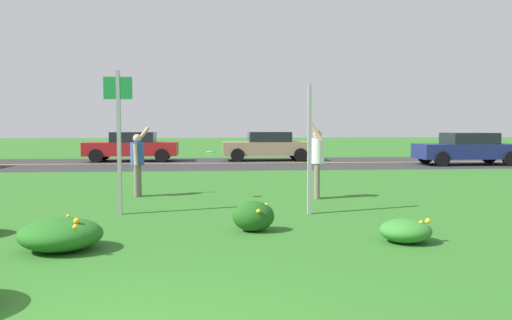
{
  "coord_description": "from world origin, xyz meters",
  "views": [
    {
      "loc": [
        0.93,
        -3.76,
        1.8
      ],
      "look_at": [
        1.91,
        7.8,
        1.02
      ],
      "focal_mm": 36.77,
      "sensor_mm": 36.0,
      "label": 1
    }
  ],
  "objects": [
    {
      "name": "car_tan_center_left",
      "position": [
        3.75,
        22.57,
        0.74
      ],
      "size": [
        4.5,
        2.0,
        1.45
      ],
      "color": "#937F60",
      "rests_on": "ground"
    },
    {
      "name": "daylily_clump_front_right",
      "position": [
        3.89,
        3.95,
        0.18
      ],
      "size": [
        0.79,
        0.75,
        0.38
      ],
      "color": "#337F2D",
      "rests_on": "ground"
    },
    {
      "name": "highway_strip",
      "position": [
        0.0,
        20.77,
        0.0
      ],
      "size": [
        120.0,
        8.02,
        0.01
      ],
      "primitive_type": "cube",
      "color": "#2D2D30",
      "rests_on": "ground"
    },
    {
      "name": "person_thrower_blue_shirt",
      "position": [
        -0.93,
        9.55,
        0.94
      ],
      "size": [
        0.48,
        0.51,
        1.76
      ],
      "color": "#2D4C9E",
      "rests_on": "ground"
    },
    {
      "name": "sign_post_by_roadside",
      "position": [
        2.89,
        6.63,
        1.3
      ],
      "size": [
        0.07,
        0.1,
        2.6
      ],
      "color": "#93969B",
      "rests_on": "ground"
    },
    {
      "name": "daylily_clump_mid_left",
      "position": [
        1.63,
        4.98,
        0.26
      ],
      "size": [
        0.71,
        0.6,
        0.51
      ],
      "color": "#1E5619",
      "rests_on": "ground"
    },
    {
      "name": "highway_center_stripe",
      "position": [
        0.0,
        20.77,
        0.01
      ],
      "size": [
        120.0,
        0.16,
        0.0
      ],
      "primitive_type": "cube",
      "color": "yellow",
      "rests_on": "ground"
    },
    {
      "name": "car_red_center_right",
      "position": [
        -3.01,
        22.57,
        0.74
      ],
      "size": [
        4.5,
        2.0,
        1.45
      ],
      "color": "maroon",
      "rests_on": "ground"
    },
    {
      "name": "frisbee_pale_blue",
      "position": [
        0.92,
        8.92,
        1.15
      ],
      "size": [
        0.23,
        0.23,
        0.05
      ],
      "color": "#ADD6E5"
    },
    {
      "name": "daylily_clump_front_left",
      "position": [
        -1.23,
        3.86,
        0.23
      ],
      "size": [
        1.18,
        1.11,
        0.5
      ],
      "color": "#23661E",
      "rests_on": "ground"
    },
    {
      "name": "sign_post_near_path",
      "position": [
        -0.92,
        6.89,
        1.73
      ],
      "size": [
        0.56,
        0.1,
        2.88
      ],
      "color": "#93969B",
      "rests_on": "ground"
    },
    {
      "name": "car_navy_leftmost",
      "position": [
        12.43,
        18.96,
        0.74
      ],
      "size": [
        4.5,
        2.0,
        1.45
      ],
      "color": "navy",
      "rests_on": "ground"
    },
    {
      "name": "person_catcher_white_shirt",
      "position": [
        3.48,
        8.79,
        1.02
      ],
      "size": [
        0.47,
        0.51,
        1.94
      ],
      "color": "silver",
      "rests_on": "ground"
    },
    {
      "name": "ground_plane",
      "position": [
        0.0,
        10.38,
        0.0
      ],
      "size": [
        120.0,
        120.0,
        0.0
      ],
      "primitive_type": "plane",
      "color": "#2D6B23"
    }
  ]
}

